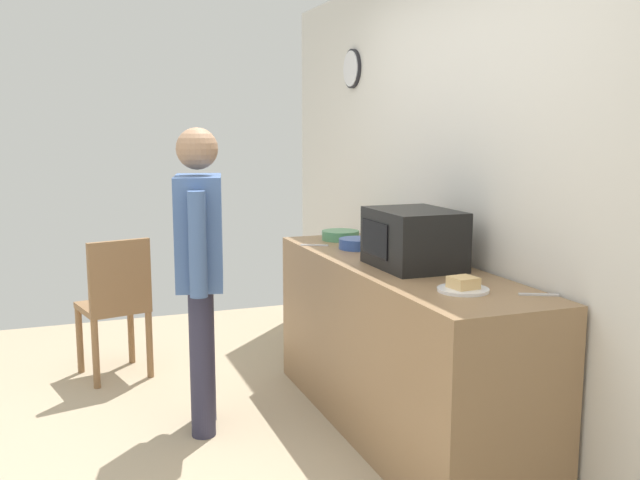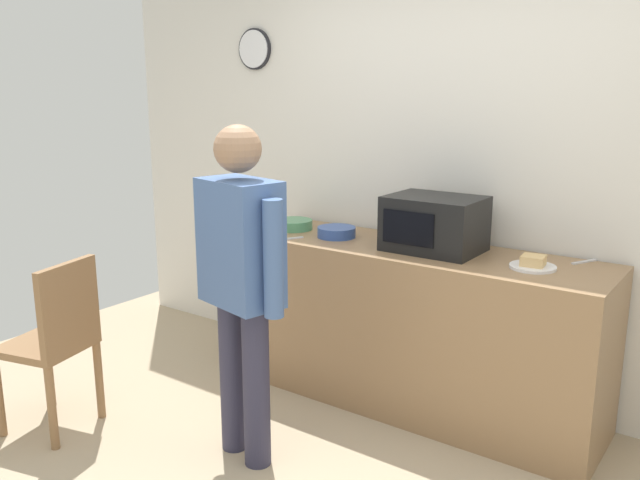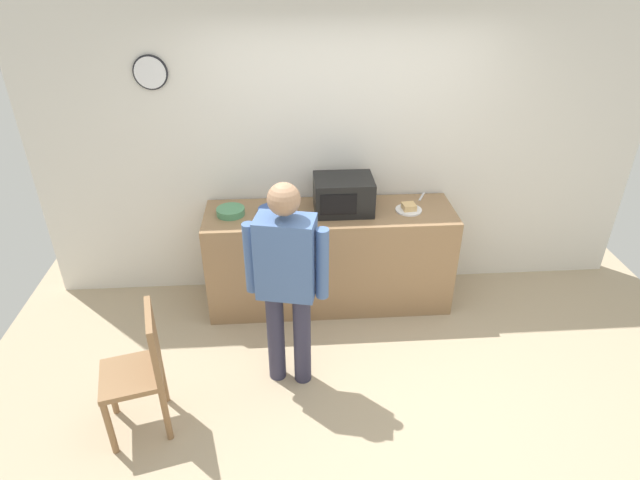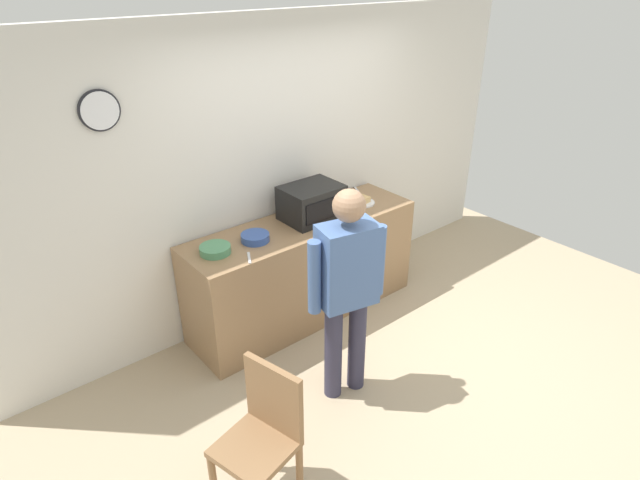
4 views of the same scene
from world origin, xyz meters
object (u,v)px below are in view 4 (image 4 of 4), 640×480
Objects in this scene: salad_bowl at (255,237)px; person_standing at (347,283)px; microwave at (312,202)px; fork_utensil at (357,190)px; wooden_chair at (263,433)px; sandwich_plate at (362,201)px; cereal_bowl at (215,250)px; spoon_utensil at (249,258)px.

person_standing is (0.11, -0.97, -0.00)m from salad_bowl.
microwave is 2.94× the size of fork_utensil.
sandwich_plate is at bearing 33.27° from wooden_chair.
sandwich_plate is at bearing 42.05° from person_standing.
cereal_bowl is (-0.96, -0.02, -0.12)m from microwave.
wooden_chair is (-0.86, -1.35, -0.44)m from salad_bowl.
fork_utensil is (0.75, 0.22, -0.15)m from microwave.
wooden_chair is (-0.98, -0.38, -0.44)m from person_standing.
sandwich_plate is 0.14× the size of person_standing.
sandwich_plate is 1.18m from salad_bowl.
salad_bowl is 0.24× the size of wooden_chair.
spoon_utensil is 0.82m from person_standing.
salad_bowl is 0.97m from person_standing.
sandwich_plate is at bearing -124.24° from fork_utensil.
spoon_utensil is (-0.81, -0.25, -0.15)m from microwave.
sandwich_plate is 1.44m from person_standing.
fork_utensil is at bearing 10.80° from salad_bowl.
spoon_utensil is 0.10× the size of person_standing.
salad_bowl is at bearing -4.50° from cereal_bowl.
sandwich_plate is 1.34× the size of spoon_utensil.
cereal_bowl is at bearing 69.42° from wooden_chair.
salad_bowl is at bearing 47.07° from spoon_utensil.
salad_bowl is at bearing 96.71° from person_standing.
sandwich_plate reaches higher than spoon_utensil.
spoon_utensil is at bearing -163.28° from fork_utensil.
cereal_bowl is 0.26× the size of wooden_chair.
sandwich_plate is (0.57, -0.05, -0.13)m from microwave.
microwave reaches higher than wooden_chair.
microwave reaches higher than spoon_utensil.
wooden_chair is (-2.05, -1.34, -0.43)m from sandwich_plate.
microwave is 0.30× the size of person_standing.
wooden_chair is at bearing -110.58° from cereal_bowl.
sandwich_plate reaches higher than cereal_bowl.
microwave is 0.63m from salad_bowl.
spoon_utensil is at bearing -56.59° from cereal_bowl.
wooden_chair is at bearing -144.17° from fork_utensil.
microwave is at bearing 63.60° from person_standing.
sandwich_plate is 0.32m from fork_utensil.
microwave is 2.08× the size of cereal_bowl.
spoon_utensil is (-0.19, -0.21, -0.03)m from salad_bowl.
salad_bowl is 1.39m from fork_utensil.
salad_bowl is at bearing 57.34° from wooden_chair.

